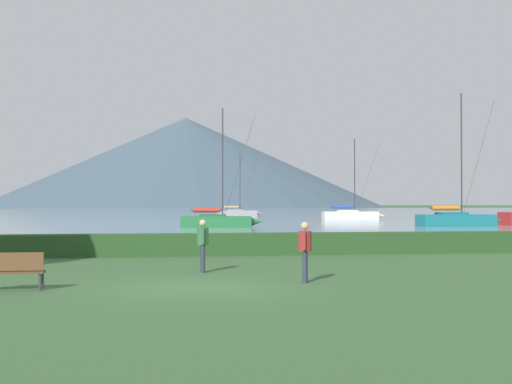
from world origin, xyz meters
The scene contains 11 objects.
ground_plane centered at (0.00, 0.00, 0.00)m, with size 1000.00×1000.00×0.00m, color #385B33.
harbor_water centered at (0.00, 137.00, 0.00)m, with size 320.00×246.00×0.00m, color gray.
hedge_line centered at (0.00, 11.00, 0.45)m, with size 80.00×1.20×0.90m, color #284C23.
sailboat_slip_2 centered at (26.69, 42.35, 0.68)m, with size 8.00×2.47×12.22m.
sailboat_slip_3 centered at (23.69, 65.86, 0.65)m, with size 7.92×2.85×10.06m.
sailboat_slip_4 centered at (12.44, 88.83, 0.60)m, with size 7.12×2.37×10.16m.
sailboat_slip_7 centered at (4.90, 43.42, 0.61)m, with size 7.25×2.97×10.49m.
park_bench_near_path centered at (-4.51, 0.08, 0.53)m, with size 1.53×0.48×0.95m.
person_seated_viewer centered at (0.49, 3.89, 0.97)m, with size 0.36×0.57×1.65m.
person_standing_walker centered at (3.03, 0.71, 0.97)m, with size 0.36×0.55×1.65m.
distant_hill_east_ridge centered at (17.76, 334.02, 22.35)m, with size 196.41×196.41×44.69m, color #425666.
Camera 1 is at (-1.22, -17.96, 2.18)m, focal length 49.19 mm.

